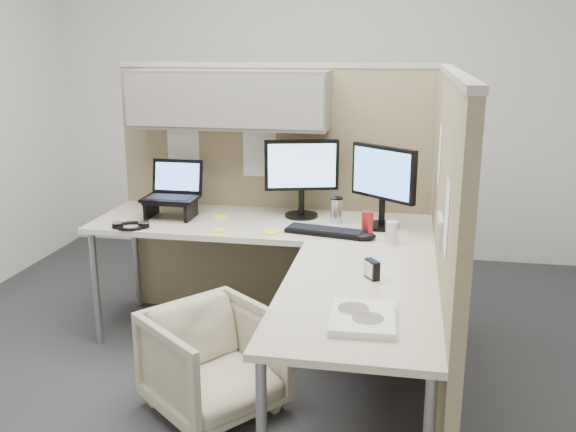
% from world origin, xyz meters
% --- Properties ---
extents(ground, '(4.50, 4.50, 0.00)m').
position_xyz_m(ground, '(0.00, 0.00, 0.00)').
color(ground, '#2D2D31').
rests_on(ground, ground).
extents(partition_back, '(2.00, 0.36, 1.63)m').
position_xyz_m(partition_back, '(-0.22, 0.83, 1.10)').
color(partition_back, '#968662').
rests_on(partition_back, ground).
extents(partition_right, '(0.07, 2.03, 1.63)m').
position_xyz_m(partition_right, '(0.90, -0.07, 0.82)').
color(partition_right, '#968662').
rests_on(partition_right, ground).
extents(desk, '(2.00, 1.98, 0.73)m').
position_xyz_m(desk, '(0.12, 0.13, 0.69)').
color(desk, beige).
rests_on(desk, ground).
extents(office_chair, '(0.75, 0.76, 0.57)m').
position_xyz_m(office_chair, '(-0.16, -0.32, 0.28)').
color(office_chair, '#C4B69B').
rests_on(office_chair, ground).
extents(monitor_left, '(0.43, 0.20, 0.47)m').
position_xyz_m(monitor_left, '(0.10, 0.69, 1.00)').
color(monitor_left, black).
rests_on(monitor_left, desk).
extents(monitor_right, '(0.37, 0.30, 0.47)m').
position_xyz_m(monitor_right, '(0.58, 0.54, 1.00)').
color(monitor_right, black).
rests_on(monitor_right, desk).
extents(laptop_station, '(0.32, 0.27, 0.33)m').
position_xyz_m(laptop_station, '(-0.66, 0.55, 0.86)').
color(laptop_station, black).
rests_on(laptop_station, desk).
extents(keyboard, '(0.46, 0.23, 0.02)m').
position_xyz_m(keyboard, '(0.29, 0.36, 0.74)').
color(keyboard, black).
rests_on(keyboard, desk).
extents(mouse, '(0.13, 0.11, 0.04)m').
position_xyz_m(mouse, '(0.52, 0.28, 0.75)').
color(mouse, black).
rests_on(mouse, desk).
extents(travel_mug, '(0.07, 0.07, 0.15)m').
position_xyz_m(travel_mug, '(0.32, 0.59, 0.81)').
color(travel_mug, silver).
rests_on(travel_mug, desk).
extents(soda_can_green, '(0.07, 0.07, 0.12)m').
position_xyz_m(soda_can_green, '(0.65, 0.24, 0.79)').
color(soda_can_green, silver).
rests_on(soda_can_green, desk).
extents(soda_can_silver, '(0.07, 0.07, 0.12)m').
position_xyz_m(soda_can_silver, '(0.51, 0.43, 0.79)').
color(soda_can_silver, '#B21E1E').
rests_on(soda_can_silver, desk).
extents(sticky_note_a, '(0.08, 0.08, 0.01)m').
position_xyz_m(sticky_note_a, '(-0.30, 0.30, 0.73)').
color(sticky_note_a, yellow).
rests_on(sticky_note_a, desk).
extents(sticky_note_b, '(0.10, 0.10, 0.01)m').
position_xyz_m(sticky_note_b, '(-0.01, 0.31, 0.73)').
color(sticky_note_b, yellow).
rests_on(sticky_note_b, desk).
extents(sticky_note_c, '(0.10, 0.10, 0.01)m').
position_xyz_m(sticky_note_c, '(-0.38, 0.58, 0.73)').
color(sticky_note_c, yellow).
rests_on(sticky_note_c, desk).
extents(headphones, '(0.21, 0.20, 0.03)m').
position_xyz_m(headphones, '(-0.81, 0.26, 0.74)').
color(headphones, black).
rests_on(headphones, desk).
extents(paper_stack, '(0.25, 0.32, 0.03)m').
position_xyz_m(paper_stack, '(0.58, -0.77, 0.75)').
color(paper_stack, white).
rests_on(paper_stack, desk).
extents(desk_clock, '(0.07, 0.09, 0.09)m').
position_xyz_m(desk_clock, '(0.58, -0.29, 0.77)').
color(desk_clock, black).
rests_on(desk_clock, desk).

